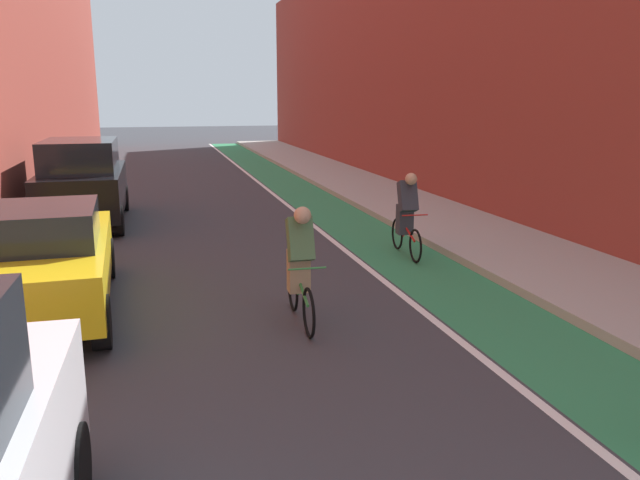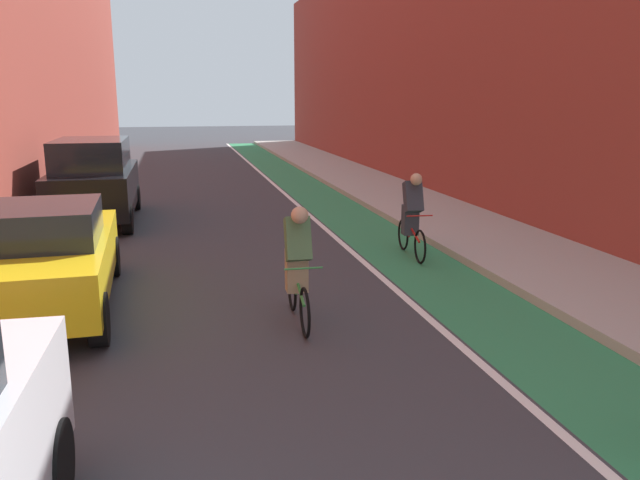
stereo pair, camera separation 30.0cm
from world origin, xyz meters
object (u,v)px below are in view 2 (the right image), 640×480
Objects in this scene: cyclist_mid at (298,261)px; cyclist_trailing at (412,212)px; parked_sedan_yellow_cab at (41,257)px; parked_suv_black at (94,180)px.

cyclist_mid reaches higher than cyclist_trailing.
parked_sedan_yellow_cab is 2.56× the size of cyclist_mid.
cyclist_trailing is (6.12, 1.79, 0.06)m from parked_sedan_yellow_cab.
parked_suv_black is 8.46m from cyclist_mid.
parked_suv_black is at bearing 113.50° from cyclist_mid.
cyclist_trailing is (6.12, -4.72, -0.17)m from parked_suv_black.
parked_sedan_yellow_cab is 1.01× the size of parked_suv_black.
parked_suv_black is 7.74m from cyclist_trailing.
parked_suv_black is at bearing 142.35° from cyclist_trailing.
cyclist_mid is at bearing -20.26° from parked_sedan_yellow_cab.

